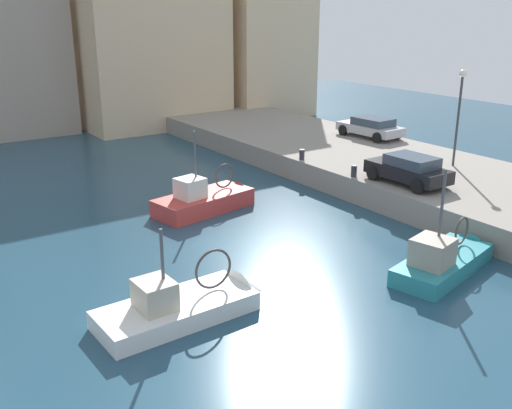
# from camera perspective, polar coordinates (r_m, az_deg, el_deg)

# --- Properties ---
(water_surface) EXTENTS (80.00, 80.00, 0.00)m
(water_surface) POSITION_cam_1_polar(r_m,az_deg,el_deg) (23.19, -0.62, -4.05)
(water_surface) COLOR navy
(water_surface) RESTS_ON ground
(quay_wall) EXTENTS (9.00, 56.00, 1.20)m
(quay_wall) POSITION_cam_1_polar(r_m,az_deg,el_deg) (30.52, 17.66, 1.87)
(quay_wall) COLOR gray
(quay_wall) RESTS_ON ground
(fishing_boat_red) EXTENTS (5.69, 2.82, 4.68)m
(fishing_boat_red) POSITION_cam_1_polar(r_m,az_deg,el_deg) (27.43, -4.54, -0.21)
(fishing_boat_red) COLOR #BC3833
(fishing_boat_red) RESTS_ON ground
(fishing_boat_white) EXTENTS (5.65, 2.32, 3.91)m
(fishing_boat_white) POSITION_cam_1_polar(r_m,az_deg,el_deg) (18.38, -6.41, -10.26)
(fishing_boat_white) COLOR white
(fishing_boat_white) RESTS_ON ground
(fishing_boat_teal) EXTENTS (5.71, 2.89, 4.69)m
(fishing_boat_teal) POSITION_cam_1_polar(r_m,az_deg,el_deg) (22.22, 18.00, -5.67)
(fishing_boat_teal) COLOR teal
(fishing_boat_teal) RESTS_ON ground
(parked_car_black) EXTENTS (2.00, 3.94, 1.34)m
(parked_car_black) POSITION_cam_1_polar(r_m,az_deg,el_deg) (27.81, 14.61, 3.35)
(parked_car_black) COLOR black
(parked_car_black) RESTS_ON quay_wall
(parked_car_silver) EXTENTS (2.25, 4.29, 1.25)m
(parked_car_silver) POSITION_cam_1_polar(r_m,az_deg,el_deg) (37.54, 11.09, 7.41)
(parked_car_silver) COLOR #B7B7BC
(parked_car_silver) RESTS_ON quay_wall
(mooring_bollard_mid) EXTENTS (0.28, 0.28, 0.55)m
(mooring_bollard_mid) POSITION_cam_1_polar(r_m,az_deg,el_deg) (28.58, 9.48, 3.23)
(mooring_bollard_mid) COLOR #2D2D33
(mooring_bollard_mid) RESTS_ON quay_wall
(mooring_bollard_north) EXTENTS (0.28, 0.28, 0.55)m
(mooring_bollard_north) POSITION_cam_1_polar(r_m,az_deg,el_deg) (31.48, 4.48, 4.86)
(mooring_bollard_north) COLOR #2D2D33
(mooring_bollard_north) RESTS_ON quay_wall
(quay_streetlamp) EXTENTS (0.36, 0.36, 4.83)m
(quay_streetlamp) POSITION_cam_1_polar(r_m,az_deg,el_deg) (31.27, 19.17, 9.37)
(quay_streetlamp) COLOR #38383D
(quay_streetlamp) RESTS_ON quay_wall
(waterfront_building_west) EXTENTS (11.24, 6.42, 13.70)m
(waterfront_building_west) POSITION_cam_1_polar(r_m,az_deg,el_deg) (46.88, -10.16, 15.83)
(waterfront_building_west) COLOR beige
(waterfront_building_west) RESTS_ON ground
(waterfront_building_east) EXTENTS (7.48, 6.54, 13.04)m
(waterfront_building_east) POSITION_cam_1_polar(r_m,az_deg,el_deg) (51.39, 0.58, 15.96)
(waterfront_building_east) COLOR beige
(waterfront_building_east) RESTS_ON ground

